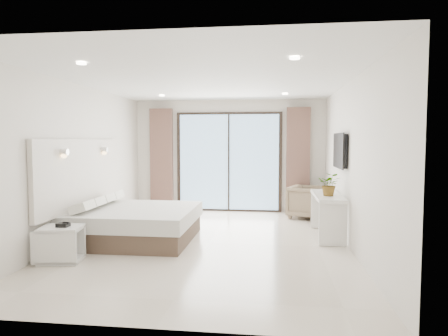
{
  "coord_description": "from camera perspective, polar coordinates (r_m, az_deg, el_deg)",
  "views": [
    {
      "loc": [
        1.06,
        -6.55,
        1.73
      ],
      "look_at": [
        0.21,
        0.4,
        1.24
      ],
      "focal_mm": 32.0,
      "sensor_mm": 36.0,
      "label": 1
    }
  ],
  "objects": [
    {
      "name": "plant",
      "position": [
        7.14,
        14.85,
        -2.62
      ],
      "size": [
        0.47,
        0.5,
        0.31
      ],
      "primitive_type": "imported",
      "rotation": [
        0.0,
        0.0,
        -0.33
      ],
      "color": "#33662D",
      "rests_on": "console_desk"
    },
    {
      "name": "room_shell",
      "position": [
        7.42,
        -2.77,
        2.82
      ],
      "size": [
        4.62,
        6.22,
        2.72
      ],
      "color": "silver",
      "rests_on": "ground"
    },
    {
      "name": "armchair",
      "position": [
        9.08,
        11.94,
        -4.55
      ],
      "size": [
        0.95,
        0.98,
        0.8
      ],
      "primitive_type": "imported",
      "rotation": [
        0.0,
        0.0,
        1.21
      ],
      "color": "#7B6B51",
      "rests_on": "ground"
    },
    {
      "name": "ground",
      "position": [
        6.86,
        -2.16,
        -10.65
      ],
      "size": [
        6.2,
        6.2,
        0.0
      ],
      "primitive_type": "plane",
      "color": "beige",
      "rests_on": "ground"
    },
    {
      "name": "bed",
      "position": [
        7.15,
        -12.62,
        -7.71
      ],
      "size": [
        2.0,
        1.91,
        0.7
      ],
      "color": "brown",
      "rests_on": "ground"
    },
    {
      "name": "nightstand",
      "position": [
        6.23,
        -22.22,
        -10.05
      ],
      "size": [
        0.62,
        0.54,
        0.5
      ],
      "rotation": [
        0.0,
        0.0,
        0.16
      ],
      "color": "white",
      "rests_on": "ground"
    },
    {
      "name": "console_desk",
      "position": [
        7.41,
        14.57,
        -5.28
      ],
      "size": [
        0.47,
        1.49,
        0.77
      ],
      "color": "white",
      "rests_on": "ground"
    },
    {
      "name": "phone",
      "position": [
        6.14,
        -22.0,
        -7.55
      ],
      "size": [
        0.17,
        0.14,
        0.05
      ],
      "primitive_type": "cube",
      "rotation": [
        0.0,
        0.0,
        -0.07
      ],
      "color": "black",
      "rests_on": "nightstand"
    }
  ]
}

